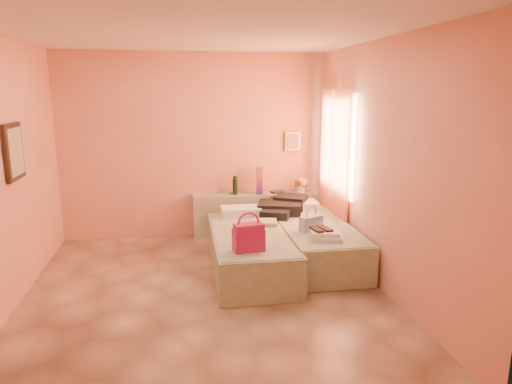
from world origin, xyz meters
The scene contains 16 objects.
ground centered at (0.00, 0.00, 0.00)m, with size 4.50×4.50×0.00m, color tan.
room_walls centered at (0.21, 0.57, 1.79)m, with size 4.02×4.51×2.81m.
headboard_ledge centered at (0.98, 2.10, 0.33)m, with size 2.05×0.30×0.65m, color #A9B695.
bed_left centered at (0.60, 0.61, 0.25)m, with size 0.90×2.00×0.50m, color #AAC39D.
bed_right centered at (1.50, 0.81, 0.25)m, with size 0.90×2.00×0.50m, color #AAC39D.
water_bottle centered at (0.61, 2.10, 0.79)m, with size 0.08×0.08×0.28m, color #153B21.
rainbow_box centered at (0.98, 2.05, 0.87)m, with size 0.10×0.10×0.43m, color #B81655.
small_dish centered at (0.57, 2.12, 0.66)m, with size 0.11×0.11×0.03m, color #437C5D.
green_book centered at (1.28, 2.09, 0.67)m, with size 0.19×0.14×0.03m, color #244327.
flower_vase centered at (1.65, 2.03, 0.80)m, with size 0.23×0.23×0.29m, color silver.
magenta_handbag centered at (0.48, -0.04, 0.66)m, with size 0.33×0.19×0.31m, color #B81655.
khaki_garment centered at (0.85, 0.91, 0.53)m, with size 0.32×0.26×0.05m, color tan.
clothes_pile centered at (1.23, 1.44, 0.60)m, with size 0.66×0.66×0.20m, color black.
blue_handbag centered at (1.37, 0.54, 0.60)m, with size 0.30×0.13×0.19m, color #3B588D.
towel_stack centered at (1.46, 0.19, 0.55)m, with size 0.35×0.30×0.10m, color white.
sandal_pair centered at (1.40, 0.24, 0.61)m, with size 0.18×0.24×0.03m, color black.
Camera 1 is at (-0.28, -4.78, 2.23)m, focal length 32.00 mm.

